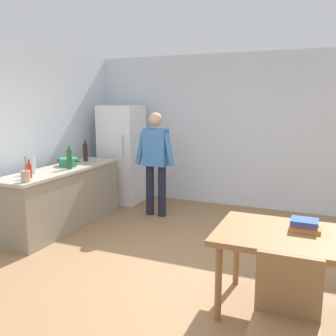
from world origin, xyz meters
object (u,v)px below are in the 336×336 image
object	(u,v)px
person	(156,157)
dining_table	(298,243)
refrigerator	(122,154)
cooking_pot	(68,162)
utensil_jar	(26,176)
bottle_water_clear	(33,164)
bottle_wine_dark	(85,152)
bottle_wine_green	(69,159)
chair	(285,318)
book_stack	(305,225)
bottle_sauce_red	(29,171)

from	to	relation	value
person	dining_table	xyz separation A→B (m)	(2.35, -2.15, -0.31)
refrigerator	cooking_pot	bearing A→B (deg)	-95.69
utensil_jar	bottle_water_clear	size ratio (longest dim) A/B	1.07
dining_table	cooking_pot	world-z (taller)	cooking_pot
bottle_wine_dark	dining_table	bearing A→B (deg)	-27.26
person	cooking_pot	xyz separation A→B (m)	(-1.09, -0.84, -0.02)
dining_table	refrigerator	bearing A→B (deg)	140.71
dining_table	bottle_wine_green	xyz separation A→B (m)	(-3.25, 1.10, 0.37)
chair	cooking_pot	xyz separation A→B (m)	(-3.44, 2.28, 0.43)
utensil_jar	bottle_water_clear	bearing A→B (deg)	124.05
bottle_water_clear	person	bearing A→B (deg)	52.91
bottle_wine_dark	bottle_water_clear	bearing A→B (deg)	-91.94
chair	person	bearing A→B (deg)	124.27
chair	bottle_wine_dark	bearing A→B (deg)	138.74
dining_table	chair	bearing A→B (deg)	-90.00
bottle_wine_dark	book_stack	bearing A→B (deg)	-25.39
bottle_water_clear	bottle_wine_dark	bearing A→B (deg)	88.06
person	bottle_wine_dark	world-z (taller)	person
refrigerator	bottle_wine_dark	distance (m)	0.94
refrigerator	dining_table	xyz separation A→B (m)	(3.30, -2.70, -0.23)
dining_table	bottle_wine_green	world-z (taller)	bottle_wine_green
dining_table	book_stack	bearing A→B (deg)	70.72
refrigerator	cooking_pot	size ratio (longest dim) A/B	4.50
bottle_sauce_red	chair	bearing A→B (deg)	-22.09
person	utensil_jar	xyz separation A→B (m)	(-0.84, -1.97, 0.00)
bottle_sauce_red	refrigerator	bearing A→B (deg)	89.29
bottle_water_clear	bottle_sauce_red	size ratio (longest dim) A/B	1.25
refrigerator	bottle_sauce_red	size ratio (longest dim) A/B	7.50
utensil_jar	bottle_wine_green	distance (m)	0.93
person	dining_table	size ratio (longest dim) A/B	1.21
bottle_wine_green	bottle_water_clear	bearing A→B (deg)	-117.12
utensil_jar	bottle_wine_dark	bearing A→B (deg)	99.46
bottle_wine_green	bottle_wine_dark	xyz separation A→B (m)	(-0.20, 0.68, 0.00)
chair	bottle_sauce_red	size ratio (longest dim) A/B	3.79
cooking_pot	person	bearing A→B (deg)	37.63
book_stack	refrigerator	bearing A→B (deg)	142.34
refrigerator	utensil_jar	bearing A→B (deg)	-87.53
utensil_jar	cooking_pot	bearing A→B (deg)	102.32
refrigerator	bottle_water_clear	xyz separation A→B (m)	(-0.20, -2.07, 0.13)
refrigerator	bottle_wine_green	xyz separation A→B (m)	(0.05, -1.60, 0.15)
chair	dining_table	bearing A→B (deg)	87.23
dining_table	bottle_wine_dark	bearing A→B (deg)	152.74
refrigerator	bottle_sauce_red	distance (m)	2.32
cooking_pot	book_stack	size ratio (longest dim) A/B	1.49
utensil_jar	book_stack	world-z (taller)	utensil_jar
person	book_stack	world-z (taller)	person
chair	book_stack	bearing A→B (deg)	85.01
dining_table	cooking_pot	size ratio (longest dim) A/B	3.50
chair	utensil_jar	world-z (taller)	utensil_jar
chair	bottle_sauce_red	distance (m)	3.62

